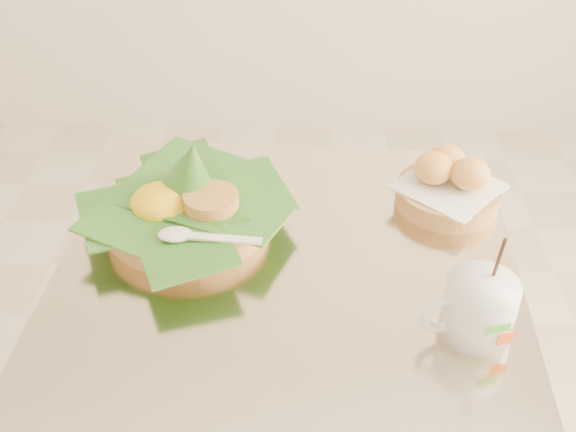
{
  "coord_description": "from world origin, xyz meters",
  "views": [
    {
      "loc": [
        0.12,
        -0.83,
        1.46
      ],
      "look_at": [
        0.1,
        0.05,
        0.82
      ],
      "focal_mm": 45.0,
      "sensor_mm": 36.0,
      "label": 1
    }
  ],
  "objects_px": {
    "bread_basket": "(448,185)",
    "rice_basket": "(186,202)",
    "coffee_mug": "(478,307)",
    "cafe_table": "(288,360)"
  },
  "relations": [
    {
      "from": "cafe_table",
      "to": "coffee_mug",
      "type": "xyz_separation_m",
      "value": [
        0.26,
        -0.14,
        0.27
      ]
    },
    {
      "from": "coffee_mug",
      "to": "bread_basket",
      "type": "bearing_deg",
      "value": 88.15
    },
    {
      "from": "cafe_table",
      "to": "rice_basket",
      "type": "distance_m",
      "value": 0.33
    },
    {
      "from": "bread_basket",
      "to": "coffee_mug",
      "type": "xyz_separation_m",
      "value": [
        -0.01,
        -0.31,
        0.01
      ]
    },
    {
      "from": "rice_basket",
      "to": "coffee_mug",
      "type": "distance_m",
      "value": 0.48
    },
    {
      "from": "cafe_table",
      "to": "rice_basket",
      "type": "bearing_deg",
      "value": 151.63
    },
    {
      "from": "cafe_table",
      "to": "coffee_mug",
      "type": "relative_size",
      "value": 4.43
    },
    {
      "from": "cafe_table",
      "to": "bread_basket",
      "type": "height_order",
      "value": "bread_basket"
    },
    {
      "from": "coffee_mug",
      "to": "cafe_table",
      "type": "bearing_deg",
      "value": 150.8
    },
    {
      "from": "bread_basket",
      "to": "rice_basket",
      "type": "bearing_deg",
      "value": -170.11
    }
  ]
}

